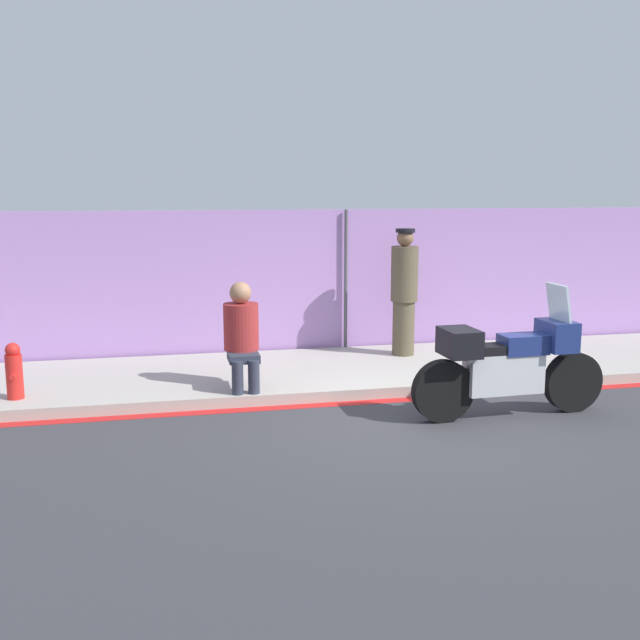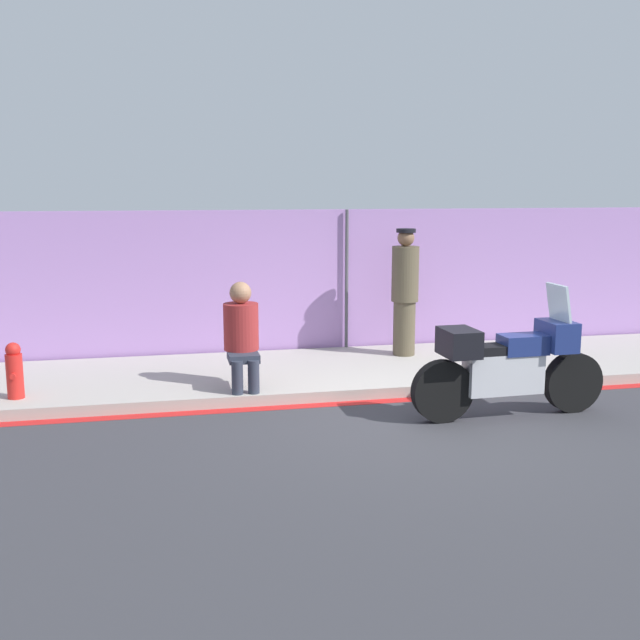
% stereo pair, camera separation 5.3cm
% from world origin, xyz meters
% --- Properties ---
extents(ground_plane, '(120.00, 120.00, 0.00)m').
position_xyz_m(ground_plane, '(0.00, 0.00, 0.00)').
color(ground_plane, '#38383D').
extents(sidewalk, '(42.42, 2.45, 0.14)m').
position_xyz_m(sidewalk, '(0.00, 2.14, 0.07)').
color(sidewalk, '#ADA89E').
rests_on(sidewalk, ground_plane).
extents(curb_paint_stripe, '(42.42, 0.18, 0.01)m').
position_xyz_m(curb_paint_stripe, '(0.00, 0.83, 0.00)').
color(curb_paint_stripe, red).
rests_on(curb_paint_stripe, ground_plane).
extents(storefront_fence, '(40.29, 0.17, 2.24)m').
position_xyz_m(storefront_fence, '(0.00, 3.45, 1.12)').
color(storefront_fence, '#AD7FC6').
rests_on(storefront_fence, ground_plane).
extents(motorcycle, '(2.33, 0.54, 1.50)m').
position_xyz_m(motorcycle, '(1.03, -0.05, 0.61)').
color(motorcycle, black).
rests_on(motorcycle, ground_plane).
extents(officer_standing, '(0.39, 0.39, 1.85)m').
position_xyz_m(officer_standing, '(0.70, 2.66, 1.09)').
color(officer_standing, brown).
rests_on(officer_standing, sidewalk).
extents(person_seated_on_curb, '(0.43, 0.69, 1.30)m').
position_xyz_m(person_seated_on_curb, '(-1.82, 1.38, 0.85)').
color(person_seated_on_curb, '#2D3342').
rests_on(person_seated_on_curb, sidewalk).
extents(fire_hydrant, '(0.19, 0.24, 0.66)m').
position_xyz_m(fire_hydrant, '(-4.47, 1.40, 0.47)').
color(fire_hydrant, red).
rests_on(fire_hydrant, sidewalk).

